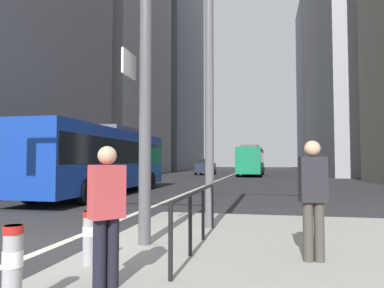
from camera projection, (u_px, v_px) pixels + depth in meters
The scene contains 15 objects.
ground_plane at pixel (211, 183), 26.17m from camera, with size 160.00×160.00×0.00m, color #28282B.
lane_centre_line at pixel (225, 177), 35.95m from camera, with size 0.20×80.00×0.01m, color beige.
office_tower_left_far at pixel (163, 34), 71.31m from camera, with size 12.47×25.39×54.72m, color slate.
office_tower_right_far at pixel (327, 82), 74.09m from camera, with size 10.75×21.26×36.38m, color slate.
city_bus_blue_oncoming at pixel (103, 157), 17.15m from camera, with size 2.73×11.58×3.40m.
city_bus_red_receding at pixel (251, 160), 40.51m from camera, with size 2.90×10.87×3.40m.
car_oncoming_mid at pixel (206, 167), 43.32m from camera, with size 2.15×4.44×1.94m.
car_receding_near at pixel (258, 165), 59.95m from camera, with size 2.20×4.46×1.94m.
traffic_signal_gantry at pixel (55, 34), 6.82m from camera, with size 5.62×0.65×6.00m.
street_lamp_post at pixel (209, 2), 8.10m from camera, with size 5.50×0.32×8.00m.
bollard_left at pixel (12, 264), 3.42m from camera, with size 0.20×0.20×0.85m.
bollard_right at pixel (89, 234), 5.06m from camera, with size 0.20×0.20×0.75m.
pedestrian_railing at pixel (197, 206), 6.10m from camera, with size 0.06×3.58×0.98m.
pedestrian_waiting at pixel (313, 193), 5.24m from camera, with size 0.41×0.29×1.78m.
pedestrian_walking at pixel (107, 209), 4.12m from camera, with size 0.43×0.44×1.65m.
Camera 1 is at (3.95, -6.02, 1.62)m, focal length 33.09 mm.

